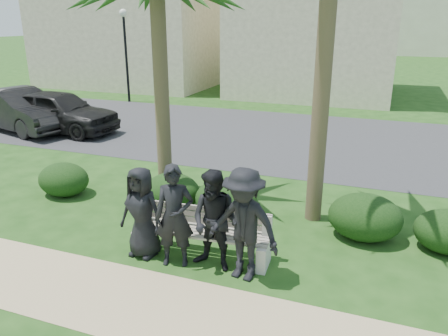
{
  "coord_description": "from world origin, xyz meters",
  "views": [
    {
      "loc": [
        2.78,
        -6.33,
        3.86
      ],
      "look_at": [
        0.05,
        1.0,
        1.18
      ],
      "focal_mm": 35.0,
      "sensor_mm": 36.0,
      "label": 1
    }
  ],
  "objects": [
    {
      "name": "car_a",
      "position": [
        -8.03,
        5.92,
        0.75
      ],
      "size": [
        4.45,
        1.89,
        1.5
      ],
      "primitive_type": "imported",
      "rotation": [
        0.0,
        0.0,
        1.54
      ],
      "color": "black",
      "rests_on": "ground"
    },
    {
      "name": "hedge_d",
      "position": [
        -0.02,
        1.3,
        0.42
      ],
      "size": [
        1.28,
        1.06,
        0.84
      ],
      "primitive_type": "ellipsoid",
      "color": "black",
      "rests_on": "ground"
    },
    {
      "name": "footpath",
      "position": [
        0.0,
        -1.8,
        0.0
      ],
      "size": [
        30.0,
        1.6,
        0.01
      ],
      "primitive_type": "cube",
      "color": "tan",
      "rests_on": "ground"
    },
    {
      "name": "asphalt_street",
      "position": [
        0.0,
        8.0,
        0.0
      ],
      "size": [
        160.0,
        8.0,
        0.01
      ],
      "primitive_type": "cube",
      "color": "#2D2D30",
      "rests_on": "ground"
    },
    {
      "name": "park_bench",
      "position": [
        0.12,
        -0.27,
        0.37
      ],
      "size": [
        2.36,
        0.7,
        0.81
      ],
      "rotation": [
        0.0,
        0.0,
        0.07
      ],
      "color": "gray",
      "rests_on": "ground"
    },
    {
      "name": "stucco_bldg_right",
      "position": [
        -1.0,
        18.0,
        3.66
      ],
      "size": [
        8.4,
        8.4,
        7.3
      ],
      "color": "#B9AD8A",
      "rests_on": "ground"
    },
    {
      "name": "man_c",
      "position": [
        0.47,
        -0.54,
        0.84
      ],
      "size": [
        0.89,
        0.74,
        1.67
      ],
      "primitive_type": "imported",
      "rotation": [
        0.0,
        0.0,
        -0.14
      ],
      "color": "black",
      "rests_on": "ground"
    },
    {
      "name": "car_b",
      "position": [
        -9.53,
        5.65,
        0.75
      ],
      "size": [
        4.79,
        2.71,
        1.49
      ],
      "primitive_type": "imported",
      "rotation": [
        0.0,
        0.0,
        1.31
      ],
      "color": "black",
      "rests_on": "ground"
    },
    {
      "name": "man_a",
      "position": [
        -0.84,
        -0.56,
        0.79
      ],
      "size": [
        0.82,
        0.57,
        1.58
      ],
      "primitive_type": "imported",
      "rotation": [
        0.0,
        0.0,
        -0.09
      ],
      "color": "black",
      "rests_on": "ground"
    },
    {
      "name": "hedge_b",
      "position": [
        -1.27,
        1.38,
        0.39
      ],
      "size": [
        1.21,
        1.0,
        0.79
      ],
      "primitive_type": "ellipsoid",
      "color": "black",
      "rests_on": "ground"
    },
    {
      "name": "stucco_bldg_left",
      "position": [
        -12.0,
        18.0,
        3.66
      ],
      "size": [
        10.4,
        8.4,
        7.3
      ],
      "color": "#B9AD8A",
      "rests_on": "ground"
    },
    {
      "name": "hedge_e",
      "position": [
        2.67,
        1.4,
        0.43
      ],
      "size": [
        1.33,
        1.1,
        0.87
      ],
      "primitive_type": "ellipsoid",
      "color": "black",
      "rests_on": "ground"
    },
    {
      "name": "man_b",
      "position": [
        -0.18,
        -0.64,
        0.86
      ],
      "size": [
        0.72,
        0.58,
        1.72
      ],
      "primitive_type": "imported",
      "rotation": [
        0.0,
        0.0,
        0.31
      ],
      "color": "black",
      "rests_on": "ground"
    },
    {
      "name": "hedge_a",
      "position": [
        -3.94,
        1.18,
        0.39
      ],
      "size": [
        1.19,
        0.98,
        0.78
      ],
      "primitive_type": "ellipsoid",
      "color": "black",
      "rests_on": "ground"
    },
    {
      "name": "street_lamp",
      "position": [
        -9.0,
        12.0,
        2.94
      ],
      "size": [
        0.36,
        0.36,
        4.29
      ],
      "color": "black",
      "rests_on": "ground"
    },
    {
      "name": "ground",
      "position": [
        0.0,
        0.0,
        0.0
      ],
      "size": [
        160.0,
        160.0,
        0.0
      ],
      "primitive_type": "plane",
      "color": "#1A4012",
      "rests_on": "ground"
    },
    {
      "name": "man_d",
      "position": [
        0.98,
        -0.64,
        0.91
      ],
      "size": [
        1.27,
        0.87,
        1.81
      ],
      "primitive_type": "imported",
      "rotation": [
        0.0,
        0.0,
        -0.17
      ],
      "color": "black",
      "rests_on": "ground"
    }
  ]
}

